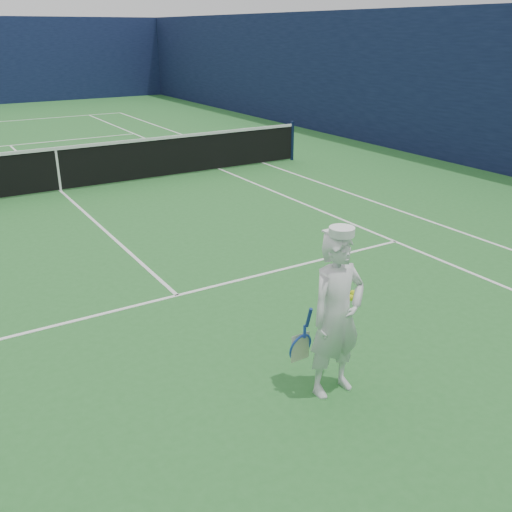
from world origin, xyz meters
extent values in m
plane|color=#296C2D|center=(0.00, 0.00, 0.00)|extent=(80.00, 80.00, 0.00)
cube|color=white|center=(5.49, 0.00, 0.00)|extent=(0.06, 23.83, 0.01)
cube|color=white|center=(4.12, 0.00, 0.00)|extent=(0.06, 23.77, 0.01)
cube|color=white|center=(0.00, 6.40, 0.00)|extent=(8.23, 0.06, 0.01)
cube|color=white|center=(0.00, -6.40, 0.00)|extent=(8.23, 0.06, 0.01)
cube|color=white|center=(0.00, 0.00, 0.00)|extent=(0.06, 12.80, 0.01)
cube|color=#0F1637|center=(10.00, 0.00, 2.00)|extent=(0.12, 36.12, 4.00)
cylinder|color=#141E4C|center=(6.40, 0.00, 0.54)|extent=(0.09, 0.09, 1.07)
cube|color=black|center=(0.00, 0.00, 0.50)|extent=(12.79, 0.02, 0.92)
cube|color=white|center=(0.00, 0.00, 0.97)|extent=(12.79, 0.04, 0.07)
cube|color=white|center=(0.00, 0.00, 0.47)|extent=(0.05, 0.03, 0.94)
imported|color=white|center=(0.45, -9.26, 0.85)|extent=(0.63, 0.42, 1.69)
cylinder|color=white|center=(0.45, -9.26, 1.71)|extent=(0.24, 0.24, 0.08)
cube|color=white|center=(0.45, -9.13, 1.68)|extent=(0.18, 0.10, 0.02)
cylinder|color=navy|center=(0.17, -9.18, 0.87)|extent=(0.04, 0.09, 0.22)
cube|color=#2041B0|center=(0.17, -9.12, 0.69)|extent=(0.02, 0.02, 0.14)
torus|color=#2041B0|center=(0.16, -9.07, 0.49)|extent=(0.30, 0.10, 0.29)
cube|color=beige|center=(0.16, -9.07, 0.49)|extent=(0.22, 0.01, 0.30)
sphere|color=#D3E91A|center=(0.71, -9.15, 0.93)|extent=(0.07, 0.07, 0.07)
sphere|color=#D3E91A|center=(0.75, -9.13, 0.96)|extent=(0.07, 0.07, 0.07)
camera|label=1|loc=(-2.79, -13.04, 3.44)|focal=40.00mm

